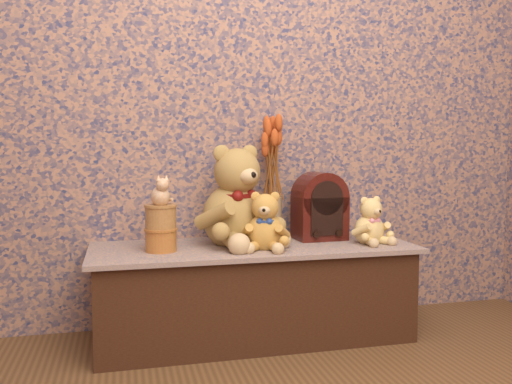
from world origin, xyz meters
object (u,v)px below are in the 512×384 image
ceramic_vase (269,218)px  cat_figurine (160,190)px  teddy_large (234,191)px  teddy_small (369,218)px  biscuit_tin_lower (161,240)px  cathedral_radio (320,206)px  teddy_medium (265,218)px

ceramic_vase → cat_figurine: (-0.52, -0.19, 0.16)m
teddy_large → teddy_small: teddy_large is taller
teddy_small → biscuit_tin_lower: 0.93m
cathedral_radio → teddy_large: bearing=-179.1°
teddy_large → teddy_small: 0.62m
biscuit_tin_lower → cathedral_radio: bearing=9.5°
teddy_small → cat_figurine: 0.94m
ceramic_vase → cat_figurine: bearing=-159.7°
ceramic_vase → cat_figurine: cat_figurine is taller
biscuit_tin_lower → cat_figurine: cat_figurine is taller
teddy_medium → cat_figurine: 0.46m
teddy_small → cathedral_radio: bearing=125.1°
teddy_small → cathedral_radio: (-0.18, 0.15, 0.04)m
ceramic_vase → teddy_small: bearing=-28.5°
ceramic_vase → cathedral_radio: bearing=-16.7°
cathedral_radio → ceramic_vase: (-0.23, 0.07, -0.06)m
teddy_large → cathedral_radio: 0.42m
teddy_large → cathedral_radio: teddy_large is taller
teddy_large → biscuit_tin_lower: 0.39m
teddy_small → ceramic_vase: teddy_small is taller
ceramic_vase → cat_figurine: 0.58m
teddy_medium → biscuit_tin_lower: (-0.44, 0.05, -0.08)m
cathedral_radio → ceramic_vase: size_ratio=1.61×
cat_figurine → teddy_small: bearing=-15.0°
teddy_large → ceramic_vase: bearing=4.8°
teddy_large → cat_figurine: (-0.33, -0.10, 0.02)m
teddy_medium → teddy_large: bearing=144.9°
cathedral_radio → biscuit_tin_lower: bearing=-173.6°
teddy_medium → teddy_small: (0.49, 0.02, -0.02)m
teddy_small → cat_figurine: bearing=163.6°
teddy_large → biscuit_tin_lower: bearing=173.8°
cathedral_radio → biscuit_tin_lower: size_ratio=2.45×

